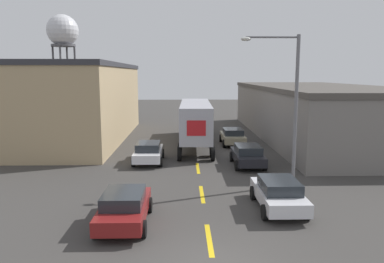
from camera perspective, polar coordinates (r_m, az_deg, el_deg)
road_centerline at (r=19.83m, az=1.53°, el=-9.51°), size 0.20×13.69×0.01m
warehouse_left at (r=38.20m, az=-20.55°, el=4.29°), size 14.05×21.62×7.20m
warehouse_right at (r=39.04m, az=18.35°, el=2.93°), size 11.48×29.16×5.10m
semi_truck at (r=32.83m, az=0.50°, el=1.95°), size 2.98×14.23×3.85m
parked_car_left_far at (r=26.70m, az=-6.65°, el=-3.09°), size 2.06×4.30×1.44m
parked_car_right_near at (r=17.98m, az=13.05°, el=-9.14°), size 2.06×4.30×1.44m
parked_car_right_mid at (r=25.82m, az=8.49°, el=-3.53°), size 2.06×4.30×1.44m
parked_car_left_near at (r=16.09m, az=-10.28°, el=-11.21°), size 2.06×4.30×1.44m
parked_car_right_far at (r=33.35m, az=6.22°, el=-0.70°), size 2.06×4.30×1.44m
water_tower at (r=58.13m, az=-19.11°, el=14.03°), size 4.45×4.45×14.57m
street_lamp at (r=21.17m, az=14.57°, el=4.83°), size 3.22×0.32×8.31m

